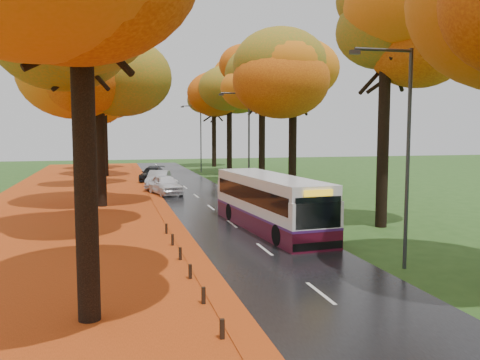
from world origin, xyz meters
name	(u,v)px	position (x,y,z in m)	size (l,w,h in m)	color
road	(208,206)	(0.00, 25.00, 0.02)	(6.50, 90.00, 0.04)	black
centre_line	(208,205)	(0.00, 25.00, 0.04)	(0.12, 90.00, 0.01)	silver
leaf_verge	(68,211)	(-9.00, 25.00, 0.01)	(12.00, 90.00, 0.02)	maroon
leaf_drift	(163,207)	(-3.05, 25.00, 0.04)	(0.90, 90.00, 0.01)	#C34814
trees_left	(94,62)	(-7.18, 27.06, 9.53)	(9.20, 74.00, 13.88)	black
trees_right	(300,66)	(7.19, 26.91, 9.69)	(9.30, 74.20, 13.96)	black
bollard_row	(212,311)	(-3.70, 4.70, 0.26)	(0.11, 23.51, 0.52)	black
streetlamp_near	(402,141)	(3.95, 8.00, 4.71)	(2.45, 0.18, 8.00)	#333538
streetlamp_mid	(246,135)	(3.95, 30.00, 4.71)	(2.45, 0.18, 8.00)	#333538
streetlamp_far	(199,133)	(3.95, 52.00, 4.71)	(2.45, 0.18, 8.00)	#333538
bus	(270,201)	(1.53, 16.09, 1.48)	(3.32, 10.62, 2.75)	#460B1C
car_white	(166,185)	(-2.17, 31.54, 0.81)	(1.81, 4.49, 1.53)	white
car_silver	(159,180)	(-2.35, 35.71, 0.81)	(1.63, 4.67, 1.54)	#9B9DA2
car_dark	(152,174)	(-2.35, 42.62, 0.72)	(1.91, 4.71, 1.37)	black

